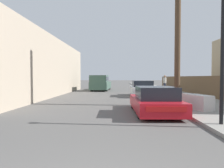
{
  "coord_description": "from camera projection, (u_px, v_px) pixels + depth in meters",
  "views": [
    {
      "loc": [
        0.41,
        -1.54,
        1.65
      ],
      "look_at": [
        -0.01,
        9.73,
        1.26
      ],
      "focal_mm": 32.0,
      "sensor_mm": 36.0,
      "label": 1
    }
  ],
  "objects": [
    {
      "name": "street_lamp",
      "position": [
        223.0,
        44.0,
        6.41
      ],
      "size": [
        0.26,
        0.26,
        4.42
      ],
      "color": "black",
      "rests_on": "sidewalk_curb"
    },
    {
      "name": "car_parked_mid",
      "position": [
        142.0,
        89.0,
        17.35
      ],
      "size": [
        1.87,
        4.07,
        1.36
      ],
      "rotation": [
        0.0,
        0.0,
        -0.0
      ],
      "color": "silver",
      "rests_on": "ground"
    },
    {
      "name": "wooden_fence",
      "position": [
        199.0,
        86.0,
        17.05
      ],
      "size": [
        0.08,
        29.28,
        1.63
      ],
      "primitive_type": "cube",
      "color": "brown",
      "rests_on": "sidewalk_curb"
    },
    {
      "name": "discarded_fridge",
      "position": [
        196.0,
        102.0,
        9.65
      ],
      "size": [
        1.11,
        1.86,
        0.72
      ],
      "rotation": [
        0.0,
        0.0,
        0.3
      ],
      "color": "silver",
      "rests_on": "sidewalk_curb"
    },
    {
      "name": "utility_pole",
      "position": [
        178.0,
        22.0,
        11.22
      ],
      "size": [
        1.8,
        0.32,
        9.06
      ],
      "color": "#4C3826",
      "rests_on": "sidewalk_curb"
    },
    {
      "name": "parked_sports_car_red",
      "position": [
        155.0,
        101.0,
        9.09
      ],
      "size": [
        1.99,
        4.31,
        1.23
      ],
      "rotation": [
        0.0,
        0.0,
        0.03
      ],
      "color": "red",
      "rests_on": "ground"
    },
    {
      "name": "pickup_truck",
      "position": [
        100.0,
        83.0,
        24.62
      ],
      "size": [
        2.31,
        5.78,
        1.88
      ],
      "rotation": [
        0.0,
        0.0,
        3.1
      ],
      "color": "#385647",
      "rests_on": "ground"
    },
    {
      "name": "sidewalk_curb",
      "position": [
        159.0,
        90.0,
        24.88
      ],
      "size": [
        4.2,
        63.0,
        0.12
      ],
      "primitive_type": "cube",
      "color": "gray",
      "rests_on": "ground"
    },
    {
      "name": "pedestrian",
      "position": [
        165.0,
        83.0,
        23.27
      ],
      "size": [
        0.34,
        0.34,
        1.76
      ],
      "color": "#282D42",
      "rests_on": "sidewalk_curb"
    },
    {
      "name": "building_left_block",
      "position": [
        22.0,
        68.0,
        18.09
      ],
      "size": [
        7.0,
        19.32,
        5.04
      ],
      "primitive_type": "cube",
      "color": "tan",
      "rests_on": "ground"
    }
  ]
}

